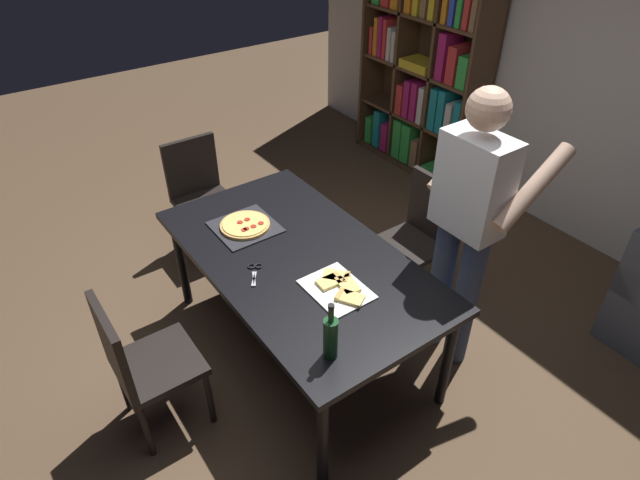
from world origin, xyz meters
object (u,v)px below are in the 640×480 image
object	(u,v)px
pepperoni_pizza_on_tray	(245,226)
person_serving_pizza	(469,219)
wine_bottle	(331,337)
chair_near_camera	(140,361)
chair_left_end	(200,190)
kitchen_scissors	(255,271)
chair_far_side	(419,232)
dining_table	(299,265)
bookshelf	(424,72)

from	to	relation	value
pepperoni_pizza_on_tray	person_serving_pizza	bearing A→B (deg)	42.40
pepperoni_pizza_on_tray	wine_bottle	distance (m)	1.16
chair_near_camera	chair_left_end	bearing A→B (deg)	144.63
pepperoni_pizza_on_tray	kitchen_scissors	world-z (taller)	pepperoni_pizza_on_tray
chair_near_camera	chair_far_side	world-z (taller)	same
chair_left_end	person_serving_pizza	size ratio (longest dim) A/B	0.51
dining_table	bookshelf	size ratio (longest dim) A/B	0.93
chair_left_end	kitchen_scissors	distance (m)	1.42
dining_table	wine_bottle	xyz separation A→B (m)	(0.71, -0.29, 0.19)
dining_table	chair_far_side	distance (m)	1.01
chair_far_side	dining_table	bearing A→B (deg)	-90.00
chair_near_camera	pepperoni_pizza_on_tray	distance (m)	1.01
dining_table	kitchen_scissors	bearing A→B (deg)	-95.15
person_serving_pizza	pepperoni_pizza_on_tray	world-z (taller)	person_serving_pizza
chair_far_side	pepperoni_pizza_on_tray	xyz separation A→B (m)	(-0.43, -1.10, 0.25)
chair_far_side	person_serving_pizza	size ratio (longest dim) A/B	0.51
chair_far_side	wine_bottle	distance (m)	1.51
chair_far_side	kitchen_scissors	xyz separation A→B (m)	(-0.03, -1.27, 0.24)
bookshelf	wine_bottle	distance (m)	3.42
bookshelf	chair_near_camera	bearing A→B (deg)	-66.94
dining_table	chair_far_side	size ratio (longest dim) A/B	2.02
chair_left_end	kitchen_scissors	xyz separation A→B (m)	(1.37, -0.28, 0.24)
wine_bottle	chair_left_end	bearing A→B (deg)	172.03
wine_bottle	kitchen_scissors	size ratio (longest dim) A/B	1.66
bookshelf	kitchen_scissors	size ratio (longest dim) A/B	10.23
bookshelf	person_serving_pizza	distance (m)	2.54
person_serving_pizza	dining_table	bearing A→B (deg)	-124.90
chair_left_end	wine_bottle	size ratio (longest dim) A/B	2.85
chair_far_side	bookshelf	xyz separation A→B (m)	(-1.43, 1.38, 0.45)
chair_far_side	chair_left_end	size ratio (longest dim) A/B	1.00
chair_far_side	chair_left_end	bearing A→B (deg)	-144.63
chair_far_side	pepperoni_pizza_on_tray	distance (m)	1.21
dining_table	chair_left_end	distance (m)	1.41
chair_far_side	wine_bottle	bearing A→B (deg)	-61.19
wine_bottle	kitchen_scissors	bearing A→B (deg)	178.66
chair_far_side	chair_left_end	world-z (taller)	same
kitchen_scissors	dining_table	bearing A→B (deg)	84.85
chair_near_camera	wine_bottle	xyz separation A→B (m)	(0.71, 0.70, 0.36)
chair_near_camera	person_serving_pizza	xyz separation A→B (m)	(0.54, 1.76, 0.49)
chair_near_camera	bookshelf	bearing A→B (deg)	113.06
chair_far_side	person_serving_pizza	distance (m)	0.76
chair_far_side	pepperoni_pizza_on_tray	world-z (taller)	chair_far_side
pepperoni_pizza_on_tray	wine_bottle	size ratio (longest dim) A/B	1.17
chair_far_side	chair_left_end	distance (m)	1.71
dining_table	pepperoni_pizza_on_tray	bearing A→B (deg)	-165.38
dining_table	pepperoni_pizza_on_tray	xyz separation A→B (m)	(-0.43, -0.11, 0.08)
chair_left_end	wine_bottle	xyz separation A→B (m)	(2.10, -0.29, 0.36)
chair_left_end	dining_table	bearing A→B (deg)	0.00
chair_near_camera	person_serving_pizza	distance (m)	1.91
bookshelf	person_serving_pizza	size ratio (longest dim) A/B	1.11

